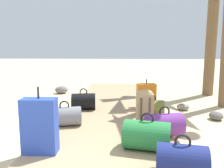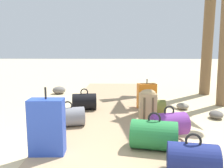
{
  "view_description": "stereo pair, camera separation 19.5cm",
  "coord_description": "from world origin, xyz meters",
  "px_view_note": "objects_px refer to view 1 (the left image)",
  "views": [
    {
      "loc": [
        0.29,
        -1.27,
        1.33
      ],
      "look_at": [
        -0.04,
        3.96,
        0.55
      ],
      "focal_mm": 36.56,
      "sensor_mm": 36.0,
      "label": 1
    },
    {
      "loc": [
        0.1,
        -1.28,
        1.33
      ],
      "look_at": [
        -0.04,
        3.96,
        0.55
      ],
      "focal_mm": 36.56,
      "sensor_mm": 36.0,
      "label": 2
    }
  ],
  "objects_px": {
    "duffel_bag_olive": "(152,108)",
    "suitcase_blue": "(40,126)",
    "duffel_bag_grey": "(65,116)",
    "duffel_bag_green": "(147,135)",
    "backpack_tan": "(145,106)",
    "duffel_bag_purple": "(164,125)",
    "duffel_bag_black": "(84,101)",
    "suitcase_orange": "(146,96)",
    "duffel_bag_navy": "(182,160)"
  },
  "relations": [
    {
      "from": "duffel_bag_grey",
      "to": "duffel_bag_purple",
      "type": "bearing_deg",
      "value": -12.88
    },
    {
      "from": "duffel_bag_grey",
      "to": "duffel_bag_green",
      "type": "distance_m",
      "value": 1.54
    },
    {
      "from": "duffel_bag_purple",
      "to": "suitcase_orange",
      "type": "height_order",
      "value": "suitcase_orange"
    },
    {
      "from": "duffel_bag_black",
      "to": "duffel_bag_purple",
      "type": "xyz_separation_m",
      "value": [
        1.46,
        -1.41,
        -0.0
      ]
    },
    {
      "from": "duffel_bag_black",
      "to": "duffel_bag_olive",
      "type": "relative_size",
      "value": 1.14
    },
    {
      "from": "duffel_bag_olive",
      "to": "suitcase_orange",
      "type": "distance_m",
      "value": 0.55
    },
    {
      "from": "duffel_bag_black",
      "to": "suitcase_blue",
      "type": "bearing_deg",
      "value": -94.0
    },
    {
      "from": "duffel_bag_olive",
      "to": "suitcase_blue",
      "type": "bearing_deg",
      "value": -131.61
    },
    {
      "from": "duffel_bag_green",
      "to": "duffel_bag_black",
      "type": "bearing_deg",
      "value": 121.53
    },
    {
      "from": "suitcase_orange",
      "to": "backpack_tan",
      "type": "bearing_deg",
      "value": -96.18
    },
    {
      "from": "duffel_bag_purple",
      "to": "duffel_bag_green",
      "type": "distance_m",
      "value": 0.57
    },
    {
      "from": "duffel_bag_purple",
      "to": "backpack_tan",
      "type": "bearing_deg",
      "value": 113.6
    },
    {
      "from": "duffel_bag_grey",
      "to": "suitcase_orange",
      "type": "relative_size",
      "value": 0.95
    },
    {
      "from": "suitcase_blue",
      "to": "backpack_tan",
      "type": "height_order",
      "value": "suitcase_blue"
    },
    {
      "from": "duffel_bag_black",
      "to": "suitcase_blue",
      "type": "relative_size",
      "value": 0.65
    },
    {
      "from": "suitcase_blue",
      "to": "backpack_tan",
      "type": "xyz_separation_m",
      "value": [
        1.36,
        1.21,
        -0.03
      ]
    },
    {
      "from": "suitcase_blue",
      "to": "suitcase_orange",
      "type": "xyz_separation_m",
      "value": [
        1.48,
        2.26,
        -0.07
      ]
    },
    {
      "from": "duffel_bag_navy",
      "to": "duffel_bag_purple",
      "type": "xyz_separation_m",
      "value": [
        -0.0,
        1.08,
        0.01
      ]
    },
    {
      "from": "backpack_tan",
      "to": "suitcase_orange",
      "type": "xyz_separation_m",
      "value": [
        0.11,
        1.05,
        -0.04
      ]
    },
    {
      "from": "suitcase_blue",
      "to": "duffel_bag_purple",
      "type": "bearing_deg",
      "value": 22.22
    },
    {
      "from": "duffel_bag_navy",
      "to": "duffel_bag_olive",
      "type": "distance_m",
      "value": 2.16
    },
    {
      "from": "duffel_bag_green",
      "to": "duffel_bag_grey",
      "type": "bearing_deg",
      "value": 146.63
    },
    {
      "from": "suitcase_blue",
      "to": "duffel_bag_purple",
      "type": "relative_size",
      "value": 1.39
    },
    {
      "from": "duffel_bag_navy",
      "to": "duffel_bag_olive",
      "type": "height_order",
      "value": "duffel_bag_navy"
    },
    {
      "from": "backpack_tan",
      "to": "duffel_bag_olive",
      "type": "relative_size",
      "value": 1.26
    },
    {
      "from": "duffel_bag_purple",
      "to": "duffel_bag_green",
      "type": "xyz_separation_m",
      "value": [
        -0.29,
        -0.49,
        0.02
      ]
    },
    {
      "from": "suitcase_blue",
      "to": "duffel_bag_navy",
      "type": "distance_m",
      "value": 1.67
    },
    {
      "from": "duffel_bag_olive",
      "to": "duffel_bag_green",
      "type": "distance_m",
      "value": 1.58
    },
    {
      "from": "duffel_bag_navy",
      "to": "duffel_bag_green",
      "type": "distance_m",
      "value": 0.67
    },
    {
      "from": "duffel_bag_grey",
      "to": "duffel_bag_purple",
      "type": "xyz_separation_m",
      "value": [
        1.58,
        -0.36,
        0.01
      ]
    },
    {
      "from": "duffel_bag_black",
      "to": "duffel_bag_navy",
      "type": "height_order",
      "value": "duffel_bag_black"
    },
    {
      "from": "duffel_bag_grey",
      "to": "duffel_bag_olive",
      "type": "distance_m",
      "value": 1.68
    },
    {
      "from": "duffel_bag_navy",
      "to": "backpack_tan",
      "type": "xyz_separation_m",
      "value": [
        -0.24,
        1.64,
        0.15
      ]
    },
    {
      "from": "duffel_bag_purple",
      "to": "duffel_bag_olive",
      "type": "height_order",
      "value": "duffel_bag_purple"
    },
    {
      "from": "duffel_bag_navy",
      "to": "backpack_tan",
      "type": "height_order",
      "value": "backpack_tan"
    },
    {
      "from": "duffel_bag_olive",
      "to": "duffel_bag_green",
      "type": "bearing_deg",
      "value": -98.28
    },
    {
      "from": "suitcase_blue",
      "to": "duffel_bag_black",
      "type": "bearing_deg",
      "value": 86.0
    },
    {
      "from": "duffel_bag_purple",
      "to": "suitcase_orange",
      "type": "bearing_deg",
      "value": 94.55
    },
    {
      "from": "duffel_bag_purple",
      "to": "duffel_bag_grey",
      "type": "bearing_deg",
      "value": 167.12
    },
    {
      "from": "duffel_bag_navy",
      "to": "suitcase_orange",
      "type": "bearing_deg",
      "value": 92.77
    },
    {
      "from": "backpack_tan",
      "to": "duffel_bag_purple",
      "type": "bearing_deg",
      "value": -66.4
    },
    {
      "from": "duffel_bag_navy",
      "to": "duffel_bag_grey",
      "type": "relative_size",
      "value": 0.89
    },
    {
      "from": "suitcase_blue",
      "to": "suitcase_orange",
      "type": "distance_m",
      "value": 2.7
    },
    {
      "from": "duffel_bag_olive",
      "to": "suitcase_orange",
      "type": "height_order",
      "value": "suitcase_orange"
    },
    {
      "from": "duffel_bag_grey",
      "to": "suitcase_orange",
      "type": "xyz_separation_m",
      "value": [
        1.45,
        1.24,
        0.11
      ]
    },
    {
      "from": "duffel_bag_black",
      "to": "suitcase_blue",
      "type": "xyz_separation_m",
      "value": [
        -0.14,
        -2.07,
        0.17
      ]
    },
    {
      "from": "duffel_bag_black",
      "to": "duffel_bag_olive",
      "type": "xyz_separation_m",
      "value": [
        1.39,
        -0.34,
        -0.02
      ]
    },
    {
      "from": "duffel_bag_black",
      "to": "duffel_bag_grey",
      "type": "distance_m",
      "value": 1.06
    },
    {
      "from": "duffel_bag_grey",
      "to": "duffel_bag_green",
      "type": "relative_size",
      "value": 0.95
    },
    {
      "from": "duffel_bag_black",
      "to": "duffel_bag_olive",
      "type": "bearing_deg",
      "value": -13.63
    }
  ]
}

